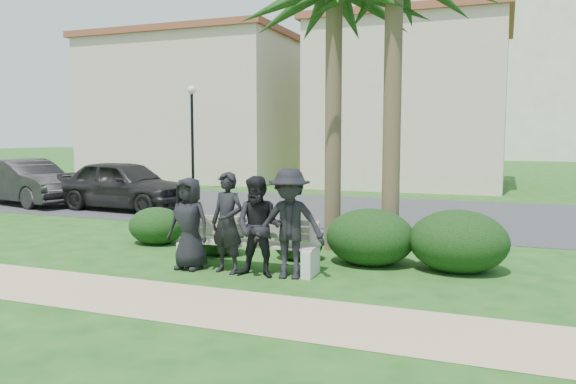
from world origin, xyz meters
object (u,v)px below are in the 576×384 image
(man_c, at_px, (259,227))
(man_d, at_px, (289,224))
(man_a, at_px, (189,223))
(car_b, at_px, (26,182))
(street_lamp, at_px, (192,119))
(man_b, at_px, (227,223))
(park_bench, at_px, (248,248))
(car_a, at_px, (124,185))

(man_c, height_order, man_d, man_d)
(man_a, height_order, car_b, man_a)
(man_c, bearing_deg, man_d, 9.18)
(man_a, bearing_deg, street_lamp, 123.04)
(man_b, distance_m, car_b, 11.96)
(park_bench, height_order, car_b, car_b)
(park_bench, xyz_separation_m, car_a, (-6.78, 5.59, 0.38))
(man_b, bearing_deg, park_bench, 63.67)
(car_a, bearing_deg, car_b, 95.57)
(park_bench, xyz_separation_m, man_c, (0.36, -0.37, 0.43))
(street_lamp, xyz_separation_m, car_b, (-2.56, -6.23, -2.20))
(park_bench, relative_size, car_b, 0.53)
(man_d, bearing_deg, park_bench, 152.64)
(man_b, bearing_deg, car_a, 148.82)
(park_bench, bearing_deg, street_lamp, 122.96)
(park_bench, distance_m, man_a, 1.08)
(man_b, bearing_deg, man_c, 4.19)
(car_b, bearing_deg, street_lamp, -8.81)
(man_c, height_order, car_b, man_c)
(man_b, xyz_separation_m, man_d, (1.07, 0.04, 0.04))
(man_c, distance_m, man_d, 0.50)
(man_a, xyz_separation_m, man_b, (0.72, 0.00, 0.05))
(man_a, height_order, man_b, man_b)
(street_lamp, relative_size, man_a, 2.75)
(street_lamp, relative_size, car_a, 0.96)
(park_bench, bearing_deg, man_d, -19.00)
(man_b, xyz_separation_m, car_b, (-10.42, 5.86, -0.09))
(street_lamp, distance_m, car_b, 7.09)
(car_b, bearing_deg, park_bench, -104.03)
(man_a, xyz_separation_m, man_c, (1.31, -0.07, 0.03))
(street_lamp, xyz_separation_m, man_d, (8.94, -12.05, -2.07))
(man_d, bearing_deg, man_b, 172.09)
(street_lamp, xyz_separation_m, park_bench, (8.10, -11.79, -2.57))
(man_c, xyz_separation_m, man_d, (0.48, 0.10, 0.07))
(park_bench, height_order, man_a, man_a)
(street_lamp, height_order, man_a, street_lamp)
(man_c, xyz_separation_m, car_a, (-7.14, 5.96, -0.05))
(man_d, height_order, car_a, man_d)
(street_lamp, bearing_deg, man_d, -53.43)
(man_b, bearing_deg, car_b, 161.44)
(park_bench, xyz_separation_m, man_b, (-0.23, -0.30, 0.45))
(man_a, bearing_deg, car_b, 151.33)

